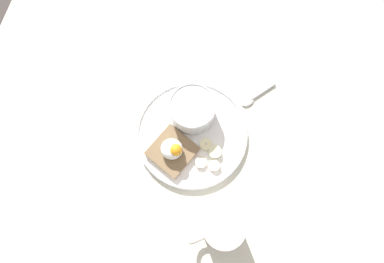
{
  "coord_description": "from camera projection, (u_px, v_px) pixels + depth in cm",
  "views": [
    {
      "loc": [
        4.26,
        -19.47,
        75.3
      ],
      "look_at": [
        0.0,
        0.0,
        5.0
      ],
      "focal_mm": 28.0,
      "sensor_mm": 36.0,
      "label": 1
    }
  ],
  "objects": [
    {
      "name": "ground_plane",
      "position": [
        192.0,
        136.0,
        0.77
      ],
      "size": [
        120.0,
        120.0,
        2.0
      ],
      "primitive_type": "cube",
      "color": "beige",
      "rests_on": "ground"
    },
    {
      "name": "plate",
      "position": [
        192.0,
        134.0,
        0.75
      ],
      "size": [
        28.14,
        28.14,
        1.6
      ],
      "color": "white",
      "rests_on": "ground_plane"
    },
    {
      "name": "oatmeal_bowl",
      "position": [
        192.0,
        110.0,
        0.73
      ],
      "size": [
        11.5,
        11.5,
        6.6
      ],
      "color": "white",
      "rests_on": "plate"
    },
    {
      "name": "toast_slice",
      "position": [
        172.0,
        151.0,
        0.73
      ],
      "size": [
        13.2,
        13.2,
        1.59
      ],
      "color": "olive",
      "rests_on": "plate"
    },
    {
      "name": "poached_egg",
      "position": [
        173.0,
        149.0,
        0.7
      ],
      "size": [
        5.27,
        5.08,
        4.24
      ],
      "color": "white",
      "rests_on": "toast_slice"
    },
    {
      "name": "banana_slice_front",
      "position": [
        206.0,
        144.0,
        0.74
      ],
      "size": [
        4.23,
        4.25,
        1.45
      ],
      "color": "beige",
      "rests_on": "plate"
    },
    {
      "name": "banana_slice_left",
      "position": [
        201.0,
        163.0,
        0.73
      ],
      "size": [
        3.37,
        3.42,
        1.04
      ],
      "color": "#FBEBC7",
      "rests_on": "plate"
    },
    {
      "name": "banana_slice_back",
      "position": [
        215.0,
        152.0,
        0.73
      ],
      "size": [
        4.38,
        4.45,
        1.82
      ],
      "color": "#E8ECBC",
      "rests_on": "plate"
    },
    {
      "name": "banana_slice_right",
      "position": [
        215.0,
        165.0,
        0.72
      ],
      "size": [
        3.55,
        3.66,
        1.71
      ],
      "color": "#F3E4BD",
      "rests_on": "plate"
    },
    {
      "name": "coffee_mug",
      "position": [
        222.0,
        227.0,
        0.65
      ],
      "size": [
        11.3,
        9.78,
        9.55
      ],
      "color": "white",
      "rests_on": "ground_plane"
    },
    {
      "name": "spoon",
      "position": [
        254.0,
        97.0,
        0.78
      ],
      "size": [
        8.65,
        8.94,
        0.8
      ],
      "color": "silver",
      "rests_on": "ground_plane"
    }
  ]
}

